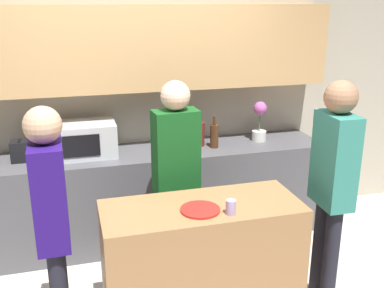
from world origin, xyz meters
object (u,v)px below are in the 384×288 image
object	(u,v)px
potted_plant	(260,121)
toaster	(27,150)
plate_on_island	(200,210)
person_left	(52,216)
microwave	(86,139)
bottle_1	(191,138)
person_center	(176,169)
bottle_3	(214,136)
person_right	(333,178)
bottle_0	(180,135)
bottle_2	(200,134)
cup_0	(231,207)

from	to	relation	value
potted_plant	toaster	bearing A→B (deg)	-180.00
plate_on_island	person_left	world-z (taller)	person_left
toaster	microwave	bearing A→B (deg)	-0.17
microwave	bottle_1	xyz separation A→B (m)	(0.96, -0.03, -0.06)
toaster	potted_plant	world-z (taller)	potted_plant
potted_plant	person_center	world-z (taller)	person_center
toaster	bottle_1	bearing A→B (deg)	-1.12
bottle_3	person_left	bearing A→B (deg)	-138.49
microwave	person_right	xyz separation A→B (m)	(1.63, -1.39, -0.01)
bottle_0	person_left	bearing A→B (deg)	-128.54
person_left	person_right	world-z (taller)	person_right
bottle_0	bottle_1	distance (m)	0.13
plate_on_island	person_right	size ratio (longest dim) A/B	0.15
microwave	person_left	bearing A→B (deg)	-101.21
bottle_0	plate_on_island	size ratio (longest dim) A/B	1.02
bottle_3	person_center	distance (m)	0.91
bottle_0	toaster	bearing A→B (deg)	-177.09
microwave	bottle_2	distance (m)	1.06
bottle_3	person_center	world-z (taller)	person_center
toaster	bottle_3	bearing A→B (deg)	-3.15
toaster	plate_on_island	bearing A→B (deg)	-51.16
bottle_0	cup_0	bearing A→B (deg)	-92.27
microwave	bottle_3	distance (m)	1.18
bottle_2	plate_on_island	size ratio (longest dim) A/B	1.23
cup_0	plate_on_island	bearing A→B (deg)	151.27
cup_0	microwave	bearing A→B (deg)	118.13
cup_0	person_left	distance (m)	1.10
toaster	cup_0	xyz separation A→B (m)	(1.33, -1.53, -0.01)
toaster	plate_on_island	xyz separation A→B (m)	(1.15, -1.43, -0.05)
toaster	cup_0	distance (m)	2.02
toaster	bottle_3	xyz separation A→B (m)	(1.69, -0.09, 0.03)
bottle_2	bottle_3	world-z (taller)	bottle_2
person_left	bottle_1	bearing A→B (deg)	136.24
bottle_1	bottle_2	world-z (taller)	bottle_2
potted_plant	person_left	xyz separation A→B (m)	(-1.95, -1.37, -0.10)
bottle_1	bottle_0	bearing A→B (deg)	130.70
plate_on_island	cup_0	distance (m)	0.20
cup_0	bottle_0	bearing A→B (deg)	87.73
person_right	plate_on_island	bearing A→B (deg)	94.57
bottle_0	person_right	bearing A→B (deg)	-62.85
bottle_3	potted_plant	bearing A→B (deg)	10.54
potted_plant	bottle_2	xyz separation A→B (m)	(-0.61, -0.01, -0.08)
potted_plant	bottle_0	bearing A→B (deg)	174.93
bottle_0	bottle_2	world-z (taller)	bottle_2
bottle_0	person_right	world-z (taller)	person_right
bottle_3	cup_0	world-z (taller)	bottle_3
plate_on_island	person_right	bearing A→B (deg)	2.61
person_left	person_center	world-z (taller)	person_center
plate_on_island	bottle_0	bearing A→B (deg)	81.04
bottle_2	person_left	world-z (taller)	person_left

